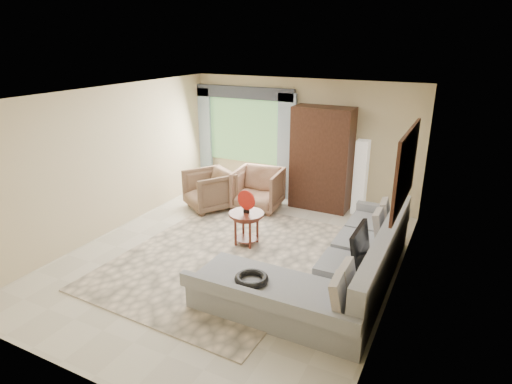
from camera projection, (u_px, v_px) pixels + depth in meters
The scene contains 17 objects.
ground at pixel (233, 257), 6.98m from camera, with size 6.00×6.00×0.00m, color silver.
area_rug at pixel (225, 256), 6.99m from camera, with size 3.00×4.00×0.02m, color #F4DDC1.
sectional_sofa at pixel (337, 272), 5.98m from camera, with size 2.30×3.46×0.90m.
tv_screen at pixel (360, 244), 5.81m from camera, with size 0.06×0.74×0.48m, color black.
garden_hose at pixel (252, 279), 5.31m from camera, with size 0.43×0.43×0.09m, color black.
coffee_table at pixel (247, 228), 7.27m from camera, with size 0.59×0.59×0.59m.
red_disc at pixel (246, 200), 7.10m from camera, with size 0.34×0.34×0.03m, color red.
armchair_left at pixel (209, 190), 8.81m from camera, with size 0.87×0.89×0.81m, color brown.
armchair_right at pixel (258, 189), 8.80m from camera, with size 0.91×0.94×0.85m, color #986B52.
potted_plant at pixel (205, 176), 10.08m from camera, with size 0.50×0.44×0.56m, color #999999.
armoire at pixel (322, 159), 8.67m from camera, with size 1.20×0.55×2.10m, color black.
floor_lamp at pixel (360, 177), 8.49m from camera, with size 0.24×0.24×1.50m, color silver.
window at pixel (245, 131), 9.57m from camera, with size 1.80×0.04×1.40m, color #669E59.
curtain_left at pixel (204, 138), 10.02m from camera, with size 0.40×0.08×2.30m, color #9EB7CC.
curtain_right at pixel (286, 148), 9.13m from camera, with size 0.40×0.08×2.30m, color #9EB7CC.
valance at pixel (243, 93), 9.22m from camera, with size 2.40×0.12×0.26m, color #1E232D.
wall_mirror at pixel (406, 168), 5.63m from camera, with size 0.05×1.70×1.05m.
Camera 1 is at (3.13, -5.37, 3.37)m, focal length 30.00 mm.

